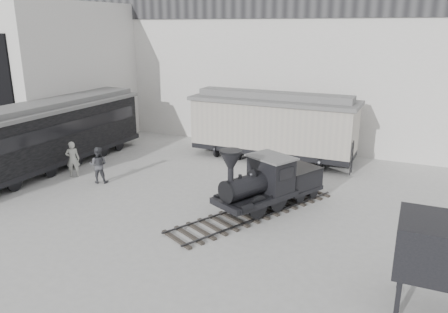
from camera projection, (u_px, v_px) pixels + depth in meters
The scene contains 9 objects.
ground at pixel (165, 238), 16.25m from camera, with size 90.00×90.00×0.00m, color #9E9E9B.
north_wall at pixel (289, 59), 27.66m from camera, with size 34.00×2.51×11.00m.
west_pavilion at pixel (60, 73), 29.49m from camera, with size 7.00×12.11×9.00m.
locomotive at pixel (266, 186), 18.46m from camera, with size 5.19×8.19×2.91m.
boxcar at pixel (273, 124), 25.33m from camera, with size 9.69×3.04×3.97m.
passenger_coach at pixel (54, 134), 23.86m from camera, with size 2.82×12.90×3.45m.
visitor_a at pixel (73, 159), 22.59m from camera, with size 0.69×0.45×1.89m, color #ACADA4.
visitor_b at pixel (98, 165), 21.72m from camera, with size 0.90×0.70×1.85m, color #424349.
coal_hopper at pixel (445, 255), 11.54m from camera, with size 2.50×2.06×2.69m.
Camera 1 is at (8.21, -12.39, 7.57)m, focal length 35.00 mm.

